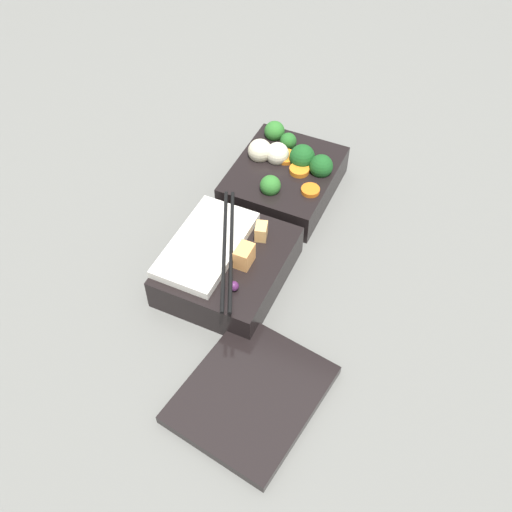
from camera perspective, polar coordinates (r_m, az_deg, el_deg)
The scene contains 4 objects.
ground_plane at distance 0.89m, azimuth 0.46°, elevation 2.18°, with size 3.00×3.00×0.00m, color slate.
bento_tray_vegetable at distance 0.94m, azimuth 2.74°, elevation 7.68°, with size 0.18×0.15×0.08m.
bento_tray_rice at distance 0.82m, azimuth -2.88°, elevation -0.73°, with size 0.20×0.15×0.08m.
bento_lid at distance 0.73m, azimuth -0.44°, elevation -13.03°, with size 0.17×0.15×0.01m, color black.
Camera 1 is at (0.56, 0.25, 0.65)m, focal length 42.00 mm.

